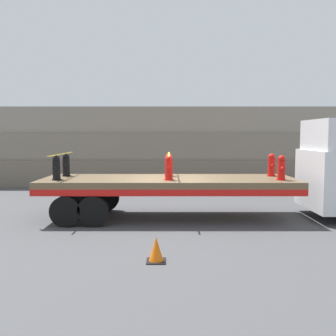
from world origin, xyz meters
name	(u,v)px	position (x,y,z in m)	size (l,w,h in m)	color
ground_plane	(170,218)	(0.00, 0.00, 0.00)	(120.00, 120.00, 0.00)	#474749
rock_cliff	(170,146)	(0.00, 8.82, 2.10)	(60.00, 3.30, 4.20)	#706656
flatbed_trailer	(155,186)	(-0.51, 0.00, 1.07)	(8.20, 2.62, 1.32)	brown
fire_hydrant_black_near_0	(58,168)	(-3.50, -0.55, 1.70)	(0.30, 0.51, 0.77)	black
fire_hydrant_black_far_0	(67,165)	(-3.50, 0.55, 1.70)	(0.30, 0.51, 0.77)	black
fire_hydrant_red_near_1	(170,168)	(0.00, -0.55, 1.70)	(0.30, 0.51, 0.77)	red
fire_hydrant_red_far_1	(170,165)	(0.00, 0.55, 1.70)	(0.30, 0.51, 0.77)	red
fire_hydrant_red_near_2	(283,168)	(3.50, -0.55, 1.70)	(0.30, 0.51, 0.77)	red
fire_hydrant_red_far_2	(273,165)	(3.50, 0.55, 1.70)	(0.30, 0.51, 0.77)	red
cargo_strap_rear	(62,154)	(-3.50, 0.00, 2.10)	(0.05, 2.72, 0.01)	yellow
cargo_strap_middle	(170,154)	(0.00, 0.00, 2.10)	(0.05, 2.72, 0.01)	yellow
traffic_cone	(157,250)	(-0.28, -4.27, 0.26)	(0.41, 0.41, 0.54)	black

